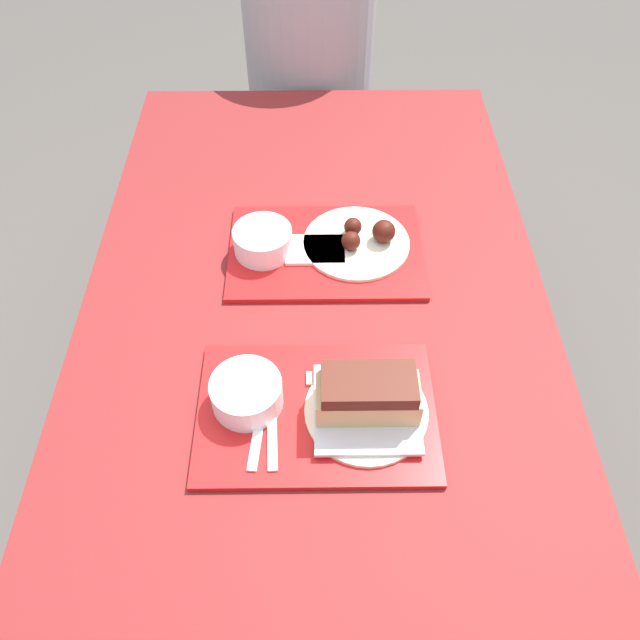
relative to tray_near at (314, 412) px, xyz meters
name	(u,v)px	position (x,y,z in m)	size (l,w,h in m)	color
ground_plane	(317,493)	(0.00, 0.18, -0.74)	(12.00, 12.00, 0.00)	#4C4742
picnic_table	(315,357)	(0.00, 0.18, -0.09)	(0.94, 1.75, 0.73)	maroon
picnic_bench_far	(314,149)	(0.00, 1.28, -0.35)	(0.89, 0.28, 0.45)	maroon
tray_near	(314,412)	(0.00, 0.00, 0.00)	(0.41, 0.28, 0.01)	red
tray_far	(325,251)	(0.03, 0.40, 0.00)	(0.41, 0.28, 0.01)	red
bowl_coleslaw_near	(245,392)	(-0.12, 0.02, 0.04)	(0.12, 0.12, 0.06)	white
brisket_sandwich_plate	(366,400)	(0.09, 0.00, 0.05)	(0.21, 0.21, 0.10)	beige
plastic_fork_near	(258,425)	(-0.09, -0.03, 0.01)	(0.03, 0.17, 0.00)	white
plastic_knife_near	(271,425)	(-0.07, -0.03, 0.01)	(0.02, 0.17, 0.00)	white
condiment_packet	(313,379)	(0.00, 0.06, 0.01)	(0.04, 0.03, 0.01)	#A59E93
bowl_coleslaw_far	(262,240)	(-0.11, 0.40, 0.04)	(0.12, 0.12, 0.06)	white
wings_plate_far	(360,239)	(0.10, 0.42, 0.02)	(0.23, 0.23, 0.06)	beige
napkin_far	(313,250)	(0.00, 0.39, 0.01)	(0.13, 0.09, 0.01)	white
person_seated_across	(309,44)	(-0.01, 1.28, 0.02)	(0.39, 0.39, 0.74)	#9E9EA3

